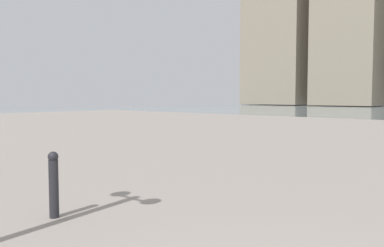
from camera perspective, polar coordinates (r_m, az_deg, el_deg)
building_annex at (r=73.67m, az=21.39°, el=12.02°), size 10.08×11.80×24.68m
building_highrise at (r=79.67m, az=12.66°, el=12.52°), size 11.21×12.46×27.34m
bollard_near at (r=5.54m, az=-18.46°, el=-7.80°), size 0.13×0.13×0.84m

